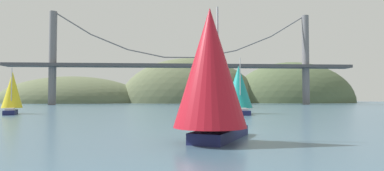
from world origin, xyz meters
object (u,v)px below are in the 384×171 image
Objects in this scene: sailboat_yellow_sail at (12,92)px; sailboat_red_spinnaker at (241,91)px; sailboat_crimson_sail at (211,72)px; sailboat_teal_sail at (239,88)px; channel_buoy at (230,115)px.

sailboat_yellow_sail is 0.84× the size of sailboat_red_spinnaker.
sailboat_red_spinnaker reaches higher than sailboat_yellow_sail.
sailboat_crimson_sail is 65.79m from sailboat_red_spinnaker.
sailboat_teal_sail reaches higher than sailboat_yellow_sail.
sailboat_crimson_sail is at bearing -104.96° from sailboat_teal_sail.
sailboat_teal_sail reaches higher than sailboat_red_spinnaker.
sailboat_crimson_sail is (-9.14, -34.22, 0.02)m from sailboat_teal_sail.
channel_buoy is (35.92, -12.21, -3.41)m from sailboat_yellow_sail.
sailboat_teal_sail is 30.38m from sailboat_red_spinnaker.
sailboat_red_spinnaker is (16.08, 63.79, 0.17)m from sailboat_crimson_sail.
channel_buoy is (5.63, 23.64, -4.13)m from sailboat_crimson_sail.
channel_buoy is (-3.51, -10.58, -4.11)m from sailboat_teal_sail.
sailboat_yellow_sail is at bearing -148.92° from sailboat_red_spinnaker.
sailboat_teal_sail is (39.43, -1.63, 0.70)m from sailboat_yellow_sail.
sailboat_red_spinnaker reaches higher than channel_buoy.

